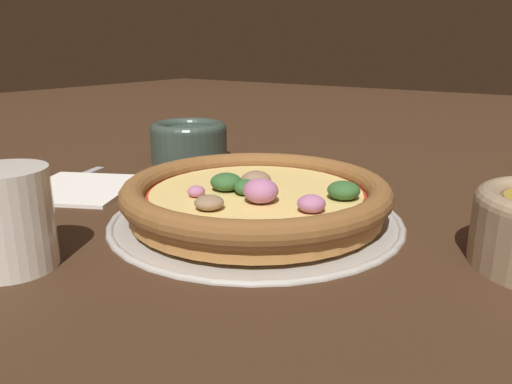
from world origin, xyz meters
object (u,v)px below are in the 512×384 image
Objects in this scene: fork at (54,185)px; napkin at (79,187)px; bowl_far at (189,140)px; pizza_tray at (256,217)px; pizza at (256,195)px; drinking_cup at (8,219)px.

napkin is at bearing 85.68° from fork.
bowl_far is at bearing 150.90° from fork.
napkin is (-0.00, -0.19, -0.03)m from bowl_far.
pizza is at bearing -39.76° from pizza_tray.
napkin is (-0.23, -0.04, 0.00)m from pizza_tray.
bowl_far reaches higher than napkin.
bowl_far reaches higher than pizza_tray.
pizza_tray is 0.22m from drinking_cup.
drinking_cup is at bearing -114.75° from pizza_tray.
pizza_tray is at bearing 140.24° from pizza.
bowl_far is 0.66× the size of napkin.
pizza_tray is at bearing -33.98° from bowl_far.
pizza is 0.24m from napkin.
bowl_far is at bearing 146.01° from pizza.
fork is at bearing -165.97° from napkin.
pizza_tray is at bearing 8.88° from napkin.
bowl_far is 1.42× the size of drinking_cup.
pizza_tray is 0.23m from napkin.
pizza_tray is 0.27m from fork.
pizza_tray is at bearing 81.25° from fork.
napkin is at bearing 131.06° from drinking_cup.
drinking_cup reaches higher than fork.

